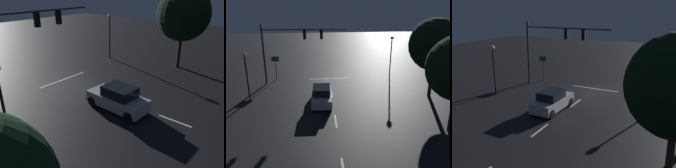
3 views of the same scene
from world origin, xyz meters
The scene contains 10 objects.
ground_plane centered at (0.00, 0.00, 0.00)m, with size 80.00×80.00×0.00m, color black.
traffic_signal_assembly centered at (4.35, 0.33, 4.83)m, with size 9.39×0.47×6.79m.
lane_dash_far centered at (0.00, 4.00, 0.00)m, with size 2.20×0.16×0.01m, color beige.
lane_dash_mid centered at (0.00, 10.00, 0.00)m, with size 2.20×0.16×0.01m, color beige.
stop_bar centered at (0.00, -0.86, 0.00)m, with size 5.00×0.16×0.01m, color beige.
car_approaching centered at (1.07, 6.29, 0.80)m, with size 2.02×4.41×1.70m.
street_lamp_left_kerb centered at (-7.98, -2.17, 3.48)m, with size 0.44×0.44×4.96m.
street_lamp_right_kerb centered at (8.10, 5.15, 3.37)m, with size 0.44×0.44×4.79m.
route_sign centered at (6.44, -1.12, 2.11)m, with size 0.90×0.17×2.92m.
tree_left_near centered at (-9.94, 5.47, 5.29)m, with size 5.11×5.11×7.85m.
Camera 2 is at (1.29, 27.88, 9.82)m, focal length 39.30 mm.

